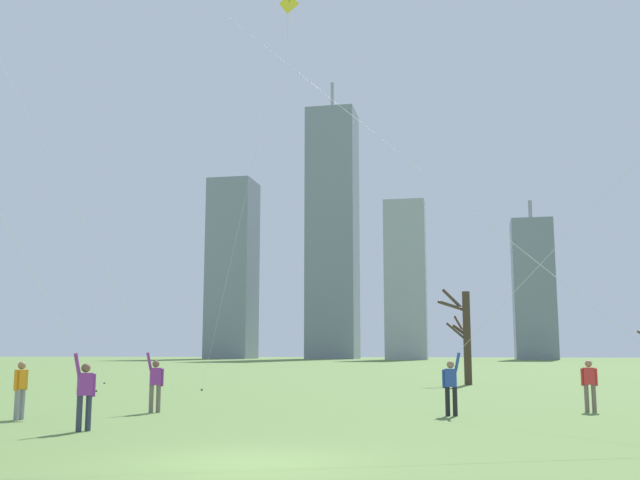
% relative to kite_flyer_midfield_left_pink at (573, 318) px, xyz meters
% --- Properties ---
extents(ground_plane, '(400.00, 400.00, 0.00)m').
position_rel_kite_flyer_midfield_left_pink_xyz_m(ground_plane, '(-6.04, -4.28, -2.64)').
color(ground_plane, '#5B7A3D').
extents(kite_flyer_midfield_left_pink, '(13.91, 5.28, 14.82)m').
position_rel_kite_flyer_midfield_left_pink_xyz_m(kite_flyer_midfield_left_pink, '(0.00, 0.00, 0.00)').
color(kite_flyer_midfield_left_pink, '#726656').
rests_on(kite_flyer_midfield_left_pink, ground).
extents(kite_flyer_foreground_left_green, '(5.06, 5.78, 12.93)m').
position_rel_kite_flyer_midfield_left_pink_xyz_m(kite_flyer_foreground_left_green, '(-12.35, -1.44, 0.66)').
color(kite_flyer_foreground_left_green, '#33384C').
rests_on(kite_flyer_foreground_left_green, ground).
extents(kite_flyer_far_back_teal, '(8.74, 0.58, 10.46)m').
position_rel_kite_flyer_midfield_left_pink_xyz_m(kite_flyer_far_back_teal, '(-1.26, 5.59, 0.09)').
color(kite_flyer_far_back_teal, black).
rests_on(kite_flyer_far_back_teal, ground).
extents(kite_flyer_midfield_right_orange, '(5.67, 3.90, 12.89)m').
position_rel_kite_flyer_midfield_left_pink_xyz_m(kite_flyer_midfield_right_orange, '(-13.08, 4.23, 0.82)').
color(kite_flyer_midfield_right_orange, '#726656').
rests_on(kite_flyer_midfield_right_orange, ground).
extents(bystander_far_off_by_trees, '(0.24, 0.51, 1.62)m').
position_rel_kite_flyer_midfield_left_pink_xyz_m(bystander_far_off_by_trees, '(-14.74, 1.99, -1.73)').
color(bystander_far_off_by_trees, gray).
rests_on(bystander_far_off_by_trees, ground).
extents(bystander_strolling_midfield, '(0.51, 0.22, 1.62)m').
position_rel_kite_flyer_midfield_left_pink_xyz_m(bystander_strolling_midfield, '(1.48, 8.04, -1.73)').
color(bystander_strolling_midfield, '#726656').
rests_on(bystander_strolling_midfield, ground).
extents(distant_kite_low_near_trees_yellow, '(4.11, 3.12, 21.58)m').
position_rel_kite_flyer_midfield_left_pink_xyz_m(distant_kite_low_near_trees_yellow, '(-11.81, 19.99, 16.62)').
color(distant_kite_low_near_trees_yellow, yellow).
rests_on(distant_kite_low_near_trees_yellow, ground).
extents(bare_tree_left_of_center, '(1.87, 2.00, 5.54)m').
position_rel_kite_flyer_midfield_left_pink_xyz_m(bare_tree_left_of_center, '(-2.46, 26.14, 0.29)').
color(bare_tree_left_of_center, '#423326').
rests_on(bare_tree_left_of_center, ground).
extents(skyline_short_annex, '(10.44, 10.87, 43.03)m').
position_rel_kite_flyer_midfield_left_pink_xyz_m(skyline_short_annex, '(-57.64, 151.17, 18.88)').
color(skyline_short_annex, gray).
rests_on(skyline_short_annex, ground).
extents(skyline_tall_tower, '(8.73, 5.77, 33.89)m').
position_rel_kite_flyer_midfield_left_pink_xyz_m(skyline_tall_tower, '(-14.96, 138.88, 14.31)').
color(skyline_tall_tower, '#9EA3AD').
rests_on(skyline_tall_tower, ground).
extents(skyline_mid_tower_right, '(11.52, 10.75, 67.50)m').
position_rel_kite_flyer_midfield_left_pink_xyz_m(skyline_mid_tower_right, '(-33.42, 153.47, 27.34)').
color(skyline_mid_tower_right, gray).
rests_on(skyline_mid_tower_right, ground).
extents(skyline_squat_block, '(8.57, 7.81, 34.23)m').
position_rel_kite_flyer_midfield_left_pink_xyz_m(skyline_squat_block, '(11.79, 145.08, 12.32)').
color(skyline_squat_block, gray).
rests_on(skyline_squat_block, ground).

